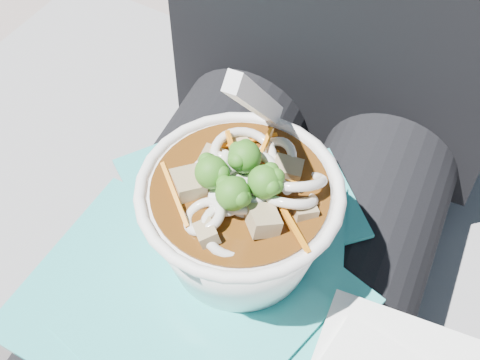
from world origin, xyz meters
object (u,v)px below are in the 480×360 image
at_px(person_body, 271,219).
at_px(udon_bowl, 241,213).
at_px(plastic_bag, 207,291).
at_px(stone_ledge, 278,320).
at_px(lap, 232,316).

xyz_separation_m(person_body, udon_bowl, (0.00, -0.08, 0.11)).
bearing_deg(udon_bowl, person_body, 91.14).
relative_size(person_body, plastic_bag, 2.54).
xyz_separation_m(stone_ledge, lap, (0.00, -0.15, 0.29)).
height_order(person_body, plastic_bag, person_body).
bearing_deg(udon_bowl, plastic_bag, -106.75).
bearing_deg(stone_ledge, udon_bowl, -89.35).
xyz_separation_m(stone_ledge, udon_bowl, (0.00, -0.13, 0.43)).
xyz_separation_m(lap, plastic_bag, (-0.01, -0.02, 0.08)).
distance_m(stone_ledge, lap, 0.32).
distance_m(stone_ledge, plastic_bag, 0.40).
xyz_separation_m(lap, udon_bowl, (0.00, 0.02, 0.14)).
bearing_deg(person_body, stone_ledge, 90.00).
height_order(lap, person_body, person_body).
height_order(stone_ledge, lap, lap).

